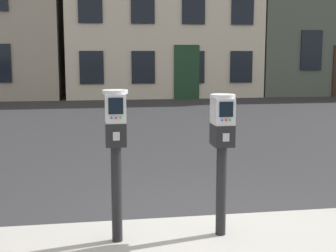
# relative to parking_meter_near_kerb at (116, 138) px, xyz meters

# --- Properties ---
(ground_plane) EXTENTS (160.00, 160.00, 0.00)m
(ground_plane) POSITION_rel_parking_meter_near_kerb_xyz_m (0.76, 0.31, -1.04)
(ground_plane) COLOR #28282B
(parking_meter_near_kerb) EXTENTS (0.22, 0.25, 1.31)m
(parking_meter_near_kerb) POSITION_rel_parking_meter_near_kerb_xyz_m (0.00, 0.00, 0.00)
(parking_meter_near_kerb) COLOR black
(parking_meter_near_kerb) RESTS_ON sidewalk_slab
(parking_meter_twin_adjacent) EXTENTS (0.22, 0.25, 1.26)m
(parking_meter_twin_adjacent) POSITION_rel_parking_meter_near_kerb_xyz_m (0.92, -0.00, -0.03)
(parking_meter_twin_adjacent) COLOR black
(parking_meter_twin_adjacent) RESTS_ON sidewalk_slab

